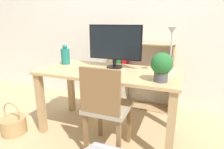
# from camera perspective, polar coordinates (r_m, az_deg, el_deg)

# --- Properties ---
(ground_plane) EXTENTS (10.00, 10.00, 0.00)m
(ground_plane) POSITION_cam_1_polar(r_m,az_deg,el_deg) (2.29, -0.94, -16.55)
(ground_plane) COLOR tan
(wall_back) EXTENTS (8.00, 0.05, 2.60)m
(wall_back) POSITION_cam_1_polar(r_m,az_deg,el_deg) (2.84, 6.49, 17.23)
(wall_back) COLOR silver
(wall_back) RESTS_ON ground_plane
(desk) EXTENTS (1.49, 0.71, 0.72)m
(desk) POSITION_cam_1_polar(r_m,az_deg,el_deg) (2.03, -1.01, -2.11)
(desk) COLOR tan
(desk) RESTS_ON ground_plane
(monitor) EXTENTS (0.61, 0.18, 0.47)m
(monitor) POSITION_cam_1_polar(r_m,az_deg,el_deg) (2.07, 0.82, 9.33)
(monitor) COLOR black
(monitor) RESTS_ON desk
(keyboard) EXTENTS (0.31, 0.15, 0.02)m
(keyboard) POSITION_cam_1_polar(r_m,az_deg,el_deg) (1.94, -1.38, 1.05)
(keyboard) COLOR #B2B2B7
(keyboard) RESTS_ON desk
(vase) EXTENTS (0.10, 0.10, 0.24)m
(vase) POSITION_cam_1_polar(r_m,az_deg,el_deg) (2.35, -14.03, 5.63)
(vase) COLOR #1E7266
(vase) RESTS_ON desk
(desk_lamp) EXTENTS (0.10, 0.19, 0.45)m
(desk_lamp) POSITION_cam_1_polar(r_m,az_deg,el_deg) (1.91, 17.53, 8.36)
(desk_lamp) COLOR #B7B7BC
(desk_lamp) RESTS_ON desk
(potted_plant) EXTENTS (0.19, 0.19, 0.25)m
(potted_plant) POSITION_cam_1_polar(r_m,az_deg,el_deg) (1.65, 14.88, 2.65)
(potted_plant) COLOR #4C4C51
(potted_plant) RESTS_ON desk
(chair) EXTENTS (0.40, 0.40, 0.87)m
(chair) POSITION_cam_1_polar(r_m,az_deg,el_deg) (1.73, -1.92, -9.67)
(chair) COLOR #9E937F
(chair) RESTS_ON ground_plane
(bookshelf) EXTENTS (0.85, 0.28, 0.95)m
(bookshelf) POSITION_cam_1_polar(r_m,az_deg,el_deg) (2.78, 5.63, -0.76)
(bookshelf) COLOR tan
(bookshelf) RESTS_ON ground_plane
(basket) EXTENTS (0.28, 0.28, 0.37)m
(basket) POSITION_cam_1_polar(r_m,az_deg,el_deg) (2.46, -27.81, -13.32)
(basket) COLOR tan
(basket) RESTS_ON ground_plane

